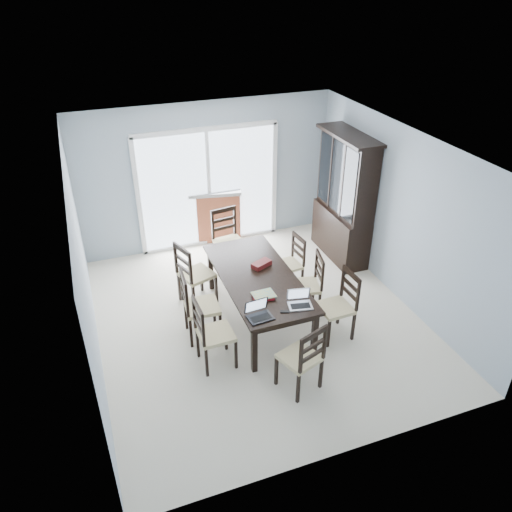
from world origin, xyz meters
The scene contains 24 objects.
floor centered at (0.00, 0.00, 0.00)m, with size 5.00×5.00×0.00m, color silver.
ceiling centered at (0.00, 0.00, 2.60)m, with size 5.00×5.00×0.00m, color white.
back_wall centered at (0.00, 2.50, 1.30)m, with size 4.50×0.02×2.60m, color #93A2AF.
wall_left centered at (-2.25, 0.00, 1.30)m, with size 0.02×5.00×2.60m, color #93A2AF.
wall_right centered at (2.25, 0.00, 1.30)m, with size 0.02×5.00×2.60m, color #93A2AF.
balcony centered at (0.00, 3.50, -0.05)m, with size 4.50×2.00×0.10m, color gray.
railing centered at (0.00, 4.50, 0.55)m, with size 4.50×0.06×1.10m, color #99999E.
dining_table centered at (0.00, 0.00, 0.67)m, with size 1.00×2.20×0.75m.
china_hutch centered at (2.02, 1.25, 1.07)m, with size 0.50×1.38×2.20m.
sliding_door centered at (0.00, 2.48, 1.09)m, with size 2.52×0.05×2.18m.
chair_left_near centered at (-0.92, -0.69, 0.61)m, with size 0.46×0.45×1.15m.
chair_left_mid centered at (-0.95, -0.08, 0.63)m, with size 0.49×0.48×1.20m.
chair_left_far centered at (-0.80, 0.70, 0.63)m, with size 0.58×0.57×1.19m.
chair_right_near centered at (0.96, -0.71, 0.60)m, with size 0.46×0.45×1.14m.
chair_right_mid centered at (0.80, -0.08, 0.58)m, with size 0.51×0.50×1.10m.
chair_right_far centered at (0.81, 0.61, 0.55)m, with size 0.44×0.43×1.03m.
chair_end_near centered at (0.03, -1.53, 0.60)m, with size 0.55×0.55×1.13m.
chair_end_far centered at (0.04, 1.58, 0.63)m, with size 0.51×0.52×1.20m.
laptop_dark centered at (-0.30, -0.91, 0.80)m, with size 0.33×0.24×0.21m.
laptop_silver centered at (0.26, -0.86, 0.80)m, with size 0.34×0.27×0.21m.
book_stack centered at (-0.11, -0.51, 0.77)m, with size 0.30×0.23×0.05m.
cell_phone centered at (0.03, -0.90, 0.76)m, with size 0.11×0.05×0.01m, color black.
game_box centered at (0.14, 0.22, 0.79)m, with size 0.29×0.15×0.07m, color #460F0E.
hot_tub centered at (-0.23, 3.31, 0.50)m, with size 2.20×2.04×0.99m.
Camera 1 is at (-2.05, -5.48, 4.56)m, focal length 35.00 mm.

